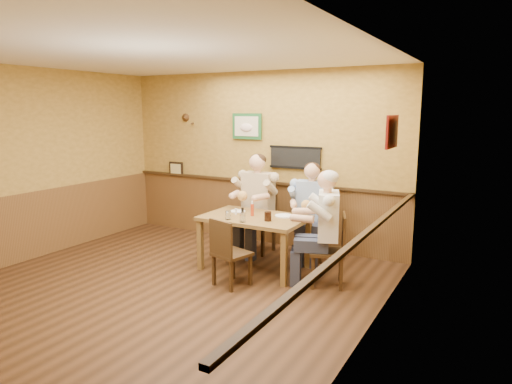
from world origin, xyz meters
TOP-DOWN VIEW (x-y plane):
  - room at (0.13, 0.17)m, footprint 5.02×5.03m
  - dining_table at (0.62, 1.25)m, footprint 1.40×0.90m
  - chair_back_left at (0.29, 1.95)m, footprint 0.45×0.45m
  - chair_back_right at (1.14, 2.04)m, footprint 0.50×0.50m
  - chair_right_end at (1.71, 1.17)m, footprint 0.54×0.54m
  - chair_near_side at (0.67, 0.58)m, footprint 0.49×0.49m
  - diner_tan_shirt at (0.29, 1.95)m, footprint 0.64×0.64m
  - diner_blue_polo at (1.14, 2.04)m, footprint 0.71×0.71m
  - diner_white_elder at (1.71, 1.17)m, footprint 0.78×0.78m
  - water_glass_left at (0.41, 0.92)m, footprint 0.10×0.10m
  - water_glass_mid at (0.65, 0.89)m, footprint 0.08×0.08m
  - cola_tumbler at (0.90, 1.11)m, footprint 0.10×0.10m
  - hot_sauce_bottle at (0.58, 1.26)m, footprint 0.05×0.05m
  - salt_shaker at (0.34, 1.23)m, footprint 0.04×0.04m
  - pepper_shaker at (0.42, 1.28)m, footprint 0.05×0.05m
  - plate_far_left at (0.27, 1.39)m, footprint 0.28×0.28m
  - plate_far_right at (0.98, 1.44)m, footprint 0.32×0.32m

SIDE VIEW (x-z plane):
  - chair_near_side at x=0.67m, z-range 0.00..0.87m
  - chair_back_right at x=1.14m, z-range 0.00..0.91m
  - chair_right_end at x=1.71m, z-range 0.00..0.92m
  - chair_back_left at x=0.29m, z-range 0.00..0.96m
  - diner_blue_polo at x=1.14m, z-range 0.00..1.29m
  - diner_white_elder at x=1.71m, z-range 0.00..1.31m
  - dining_table at x=0.62m, z-range 0.28..1.03m
  - diner_tan_shirt at x=0.29m, z-range 0.00..1.38m
  - plate_far_left at x=0.27m, z-range 0.75..0.76m
  - plate_far_right at x=0.98m, z-range 0.75..0.77m
  - salt_shaker at x=0.34m, z-range 0.75..0.83m
  - pepper_shaker at x=0.42m, z-range 0.75..0.84m
  - water_glass_mid at x=0.65m, z-range 0.75..0.86m
  - water_glass_left at x=0.41m, z-range 0.75..0.87m
  - cola_tumbler at x=0.90m, z-range 0.75..0.87m
  - hot_sauce_bottle at x=0.58m, z-range 0.75..0.93m
  - room at x=0.13m, z-range 0.28..3.09m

